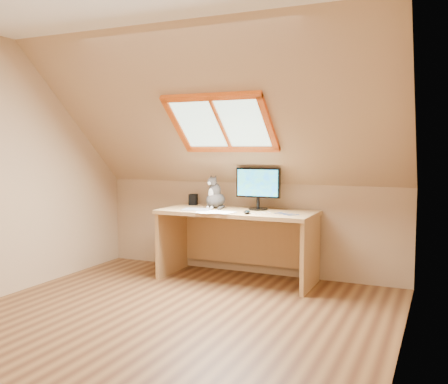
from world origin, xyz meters
The scene contains 10 objects.
ground centered at (0.00, 0.00, 0.00)m, with size 3.50×3.50×0.00m, color brown.
room_shell centered at (0.00, -0.09, 1.43)m, with size 3.52×3.52×2.41m.
desk centered at (0.03, 1.45, 0.51)m, with size 1.62×0.71×0.74m.
monitor centered at (0.21, 1.51, 0.99)m, with size 0.48×0.20×0.44m.
cat centered at (-0.27, 1.47, 0.87)m, with size 0.26×0.29×0.37m.
desk_speaker centered at (-0.62, 1.63, 0.80)m, with size 0.09×0.09×0.12m, color black.
graphics_tablet centered at (-0.36, 1.21, 0.75)m, with size 0.28×0.20×0.01m, color #B2B2B7.
mouse centered at (0.23, 1.15, 0.76)m, with size 0.06×0.11×0.04m, color black.
papers centered at (-0.08, 1.12, 0.74)m, with size 0.35×0.30×0.01m.
cables centered at (0.49, 1.26, 0.74)m, with size 0.51×0.26×0.01m.
Camera 1 is at (2.00, -3.37, 1.38)m, focal length 40.00 mm.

